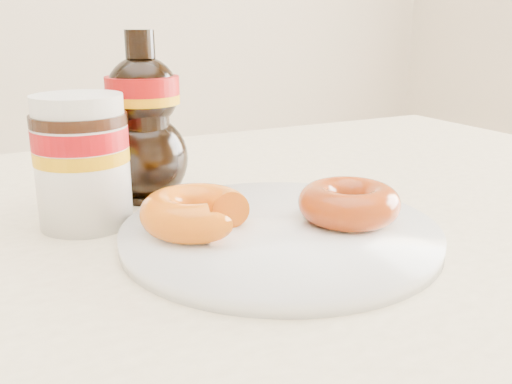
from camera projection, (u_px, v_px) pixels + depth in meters
name	position (u px, v px, depth m)	size (l,w,h in m)	color
dining_table	(197.00, 302.00, 0.60)	(1.40, 0.90, 0.75)	#FFECC2
plate	(280.00, 232.00, 0.54)	(0.30, 0.30, 0.02)	white
donut_bitten	(195.00, 212.00, 0.53)	(0.10, 0.10, 0.04)	orange
donut_whole	(349.00, 203.00, 0.55)	(0.10, 0.10, 0.03)	#8D3109
nutella_jar	(82.00, 156.00, 0.57)	(0.09, 0.09, 0.13)	white
syrup_bottle	(144.00, 117.00, 0.65)	(0.10, 0.08, 0.19)	black
dark_jar	(93.00, 180.00, 0.60)	(0.05, 0.05, 0.08)	black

